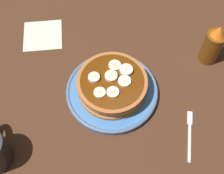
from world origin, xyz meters
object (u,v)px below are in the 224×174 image
Objects in this scene: banana_slice_3 at (94,78)px; napkin at (43,35)px; banana_slice_5 at (115,66)px; fork at (190,132)px; syrup_bottle at (213,45)px; banana_slice_1 at (100,93)px; banana_slice_2 at (125,81)px; pancake_stack at (111,85)px; banana_slice_4 at (113,92)px; banana_slice_6 at (126,70)px; plate at (112,91)px; banana_slice_0 at (112,76)px.

banana_slice_3 is 0.26× the size of napkin.
banana_slice_5 is 0.25× the size of fork.
fork is 0.97× the size of syrup_bottle.
fork is (-18.72, -14.20, -6.28)cm from banana_slice_5.
banana_slice_1 and banana_slice_2 have the same top height.
pancake_stack is 5.56× the size of banana_slice_2.
banana_slice_1 is 0.95× the size of banana_slice_4.
banana_slice_6 is at bearing 35.08° from fork.
fork is (-12.09, -19.36, -6.18)cm from banana_slice_1.
banana_slice_4 is at bearing 170.70° from plate.
banana_slice_1 is 0.22× the size of syrup_bottle.
pancake_stack is 5.85× the size of banana_slice_4.
banana_slice_0 is at bearing -144.80° from napkin.
banana_slice_3 is 0.95× the size of banana_slice_4.
fork is (-38.09, -31.22, 0.10)cm from napkin.
banana_slice_6 reaches higher than napkin.
banana_slice_5 is (6.63, -5.17, 0.10)cm from banana_slice_1.
banana_slice_1 is at bearing 58.02° from fork.
fork is at bearing -129.55° from banana_slice_3.
banana_slice_6 reaches higher than banana_slice_1.
banana_slice_4 is 31.10cm from napkin.
banana_slice_3 is at bearing -152.39° from napkin.
banana_slice_3 is 6.13cm from banana_slice_5.
pancake_stack is 1.40× the size of fork.
banana_slice_3 is (0.56, 4.35, -0.02)cm from banana_slice_0.
banana_slice_3 is 0.23× the size of fork.
syrup_bottle is at bearing -76.22° from banana_slice_1.
napkin is at bearing 33.63° from plate.
banana_slice_1 is 0.86× the size of banana_slice_6.
banana_slice_3 reaches higher than pancake_stack.
banana_slice_4 reaches higher than napkin.
banana_slice_2 is at bearing -127.79° from banana_slice_0.
banana_slice_2 is at bearing 103.45° from syrup_bottle.
fork is at bearing -135.59° from banana_slice_0.
syrup_bottle is at bearing -81.77° from banana_slice_0.
syrup_bottle is (8.38, -28.77, -0.70)cm from banana_slice_4.
banana_slice_5 is (3.85, -1.57, 5.60)cm from plate.
banana_slice_0 is 23.08cm from fork.
banana_slice_0 is 1.09× the size of banana_slice_1.
banana_slice_3 reaches higher than banana_slice_2.
fork reaches higher than napkin.
fork is at bearing -133.40° from pancake_stack.
fork is (-16.41, -19.88, -6.31)cm from banana_slice_3.
pancake_stack is (0.18, 0.15, 2.93)cm from plate.
banana_slice_1 is 8.40cm from banana_slice_5.
napkin is (21.67, 11.34, -6.41)cm from banana_slice_3.
banana_slice_5 is 26.56cm from napkin.
banana_slice_3 is 0.86× the size of banana_slice_6.
banana_slice_6 is 0.26× the size of syrup_bottle.
fork is (-15.05, -15.92, -3.61)cm from pancake_stack.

